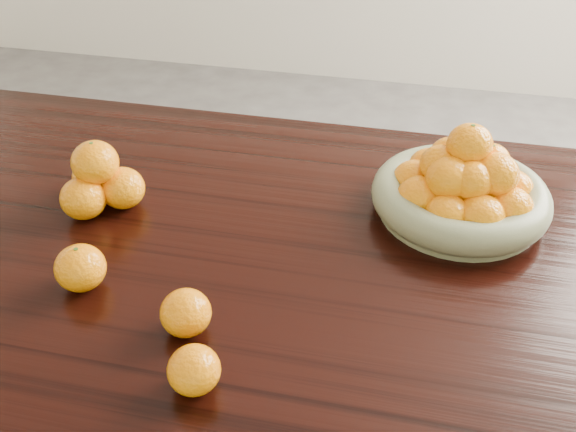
% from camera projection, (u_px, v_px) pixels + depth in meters
% --- Properties ---
extents(dining_table, '(2.00, 1.00, 0.75)m').
position_uv_depth(dining_table, '(306.00, 282.00, 1.26)').
color(dining_table, black).
rests_on(dining_table, ground).
extents(fruit_bowl, '(0.35, 0.35, 0.19)m').
position_uv_depth(fruit_bowl, '(462.00, 189.00, 1.26)').
color(fruit_bowl, gray).
rests_on(fruit_bowl, dining_table).
extents(orange_pyramid, '(0.16, 0.17, 0.14)m').
position_uv_depth(orange_pyramid, '(99.00, 181.00, 1.28)').
color(orange_pyramid, '#FF9507').
rests_on(orange_pyramid, dining_table).
extents(loose_orange_0, '(0.09, 0.09, 0.08)m').
position_uv_depth(loose_orange_0, '(80.00, 268.00, 1.09)').
color(loose_orange_0, '#FF9507').
rests_on(loose_orange_0, dining_table).
extents(loose_orange_1, '(0.08, 0.08, 0.07)m').
position_uv_depth(loose_orange_1, '(194.00, 370.00, 0.92)').
color(loose_orange_1, '#FF9507').
rests_on(loose_orange_1, dining_table).
extents(loose_orange_2, '(0.08, 0.08, 0.08)m').
position_uv_depth(loose_orange_2, '(186.00, 313.00, 1.01)').
color(loose_orange_2, '#FF9507').
rests_on(loose_orange_2, dining_table).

